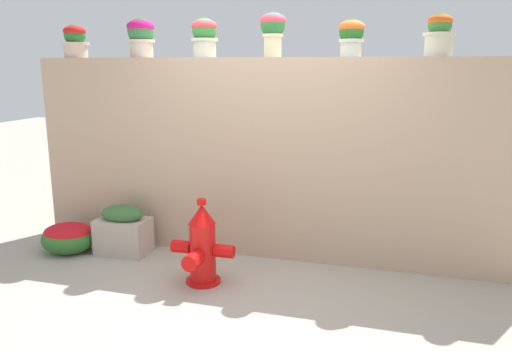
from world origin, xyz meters
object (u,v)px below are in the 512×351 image
object	(u,v)px
potted_plant_2	(204,35)
potted_plant_4	(351,34)
fire_hydrant	(202,247)
potted_plant_5	(439,33)
flower_bush_left	(68,237)
potted_plant_3	(273,28)
planter_box	(123,230)
potted_plant_1	(141,35)
potted_plant_0	(75,40)

from	to	relation	value
potted_plant_2	potted_plant_4	world-z (taller)	potted_plant_2
potted_plant_2	fire_hydrant	distance (m)	2.14
potted_plant_5	flower_bush_left	world-z (taller)	potted_plant_5
potted_plant_3	fire_hydrant	distance (m)	2.23
fire_hydrant	planter_box	xyz separation A→B (m)	(-1.09, 0.47, -0.10)
potted_plant_2	potted_plant_5	distance (m)	2.25
planter_box	potted_plant_3	bearing A→B (deg)	18.38
potted_plant_4	potted_plant_5	xyz separation A→B (m)	(0.78, 0.04, 0.00)
potted_plant_4	flower_bush_left	bearing A→B (deg)	-169.14
potted_plant_1	potted_plant_4	xyz separation A→B (m)	(2.22, -0.08, -0.04)
potted_plant_0	potted_plant_2	size ratio (longest dim) A/B	0.93
flower_bush_left	potted_plant_2	bearing A→B (deg)	21.98
potted_plant_1	flower_bush_left	world-z (taller)	potted_plant_1
potted_plant_0	flower_bush_left	size ratio (longest dim) A/B	0.63
potted_plant_4	fire_hydrant	distance (m)	2.40
potted_plant_0	potted_plant_5	size ratio (longest dim) A/B	0.95
potted_plant_0	potted_plant_1	world-z (taller)	potted_plant_1
potted_plant_5	fire_hydrant	size ratio (longest dim) A/B	0.48
potted_plant_2	potted_plant_3	world-z (taller)	potted_plant_3
potted_plant_3	planter_box	xyz separation A→B (m)	(-1.50, -0.50, -2.07)
potted_plant_4	potted_plant_5	size ratio (longest dim) A/B	0.91
potted_plant_1	potted_plant_2	bearing A→B (deg)	-4.87
potted_plant_3	potted_plant_4	xyz separation A→B (m)	(0.77, -0.07, -0.07)
potted_plant_1	potted_plant_5	world-z (taller)	potted_plant_1
potted_plant_5	planter_box	size ratio (longest dim) A/B	0.70
potted_plant_5	potted_plant_2	bearing A→B (deg)	-179.31
potted_plant_0	planter_box	xyz separation A→B (m)	(0.75, -0.47, -1.98)
potted_plant_2	potted_plant_4	size ratio (longest dim) A/B	1.13
potted_plant_3	potted_plant_5	size ratio (longest dim) A/B	1.14
potted_plant_3	flower_bush_left	world-z (taller)	potted_plant_3
potted_plant_2	flower_bush_left	size ratio (longest dim) A/B	0.68
potted_plant_1	potted_plant_5	bearing A→B (deg)	-0.70
potted_plant_3	planter_box	bearing A→B (deg)	-161.62
potted_plant_5	planter_box	world-z (taller)	potted_plant_5
potted_plant_3	planter_box	size ratio (longest dim) A/B	0.79
fire_hydrant	flower_bush_left	distance (m)	1.73
potted_plant_0	potted_plant_1	distance (m)	0.80
potted_plant_0	flower_bush_left	xyz separation A→B (m)	(0.15, -0.59, -2.07)
potted_plant_4	potted_plant_5	distance (m)	0.78
potted_plant_3	flower_bush_left	xyz separation A→B (m)	(-2.09, -0.62, -2.15)
potted_plant_0	planter_box	distance (m)	2.17
potted_plant_2	fire_hydrant	size ratio (longest dim) A/B	0.49
potted_plant_0	fire_hydrant	world-z (taller)	potted_plant_0
fire_hydrant	potted_plant_1	bearing A→B (deg)	137.18
potted_plant_4	planter_box	size ratio (longest dim) A/B	0.63
potted_plant_4	fire_hydrant	xyz separation A→B (m)	(-1.18, -0.89, -1.89)
potted_plant_1	planter_box	size ratio (longest dim) A/B	0.76
potted_plant_2	planter_box	bearing A→B (deg)	-151.35
potted_plant_3	fire_hydrant	world-z (taller)	potted_plant_3
potted_plant_2	potted_plant_0	bearing A→B (deg)	178.79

